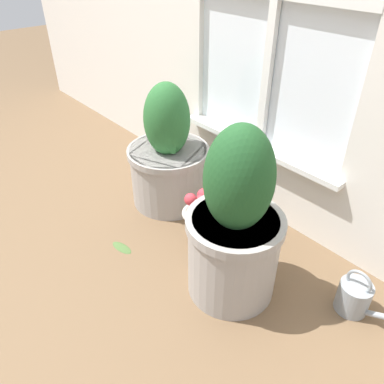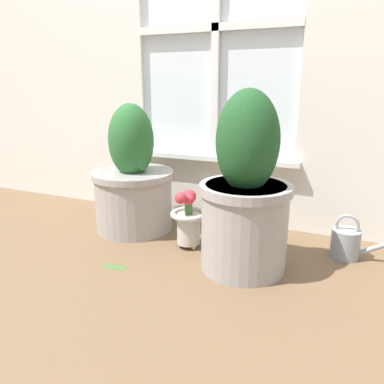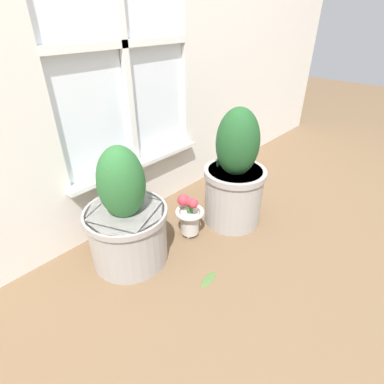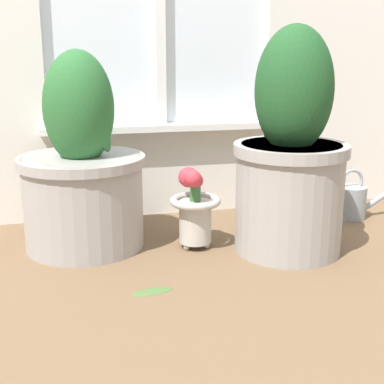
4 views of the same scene
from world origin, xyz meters
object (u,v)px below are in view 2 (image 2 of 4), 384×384
object	(u,v)px
potted_plant_left	(133,183)
flower_vase	(188,218)
potted_plant_right	(245,197)
watering_can	(346,243)

from	to	relation	value
potted_plant_left	flower_vase	world-z (taller)	potted_plant_left
potted_plant_right	potted_plant_left	bearing A→B (deg)	163.09
potted_plant_left	flower_vase	bearing A→B (deg)	-15.84
potted_plant_right	watering_can	world-z (taller)	potted_plant_right
potted_plant_left	potted_plant_right	size ratio (longest dim) A/B	0.90
potted_plant_left	watering_can	size ratio (longest dim) A/B	2.95
potted_plant_left	watering_can	world-z (taller)	potted_plant_left
potted_plant_right	flower_vase	world-z (taller)	potted_plant_right
potted_plant_right	flower_vase	xyz separation A→B (m)	(-0.27, 0.09, -0.15)
potted_plant_left	flower_vase	distance (m)	0.36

